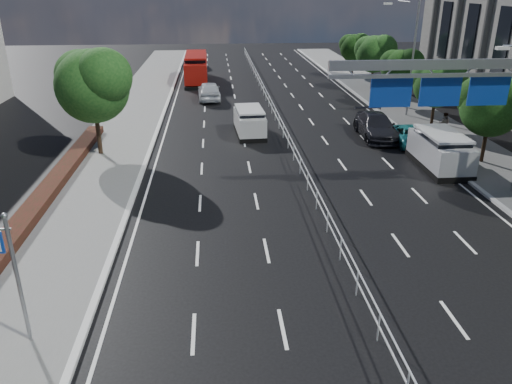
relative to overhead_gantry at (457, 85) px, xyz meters
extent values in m
plane|color=black|center=(-6.74, -10.05, -5.61)|extent=(160.00, 160.00, 0.00)
cube|color=silver|center=(-15.74, -10.05, -5.54)|extent=(0.25, 140.00, 0.15)
cube|color=silver|center=(-6.74, 12.45, -4.61)|extent=(0.05, 85.00, 0.05)
cube|color=silver|center=(-6.74, 12.45, -5.06)|extent=(0.05, 85.00, 0.05)
cylinder|color=gray|center=(-17.24, -10.05, -3.51)|extent=(0.12, 0.12, 4.20)
sphere|color=gray|center=(-17.24, -10.05, -1.36)|extent=(0.18, 0.18, 0.18)
cube|color=gray|center=(-1.14, -0.05, 0.99)|extent=(10.20, 0.25, 0.45)
cube|color=gray|center=(-1.14, -0.05, 0.49)|extent=(10.20, 0.18, 0.18)
cube|color=silver|center=(1.86, -0.05, 1.69)|extent=(0.60, 0.25, 0.15)
cube|color=navy|center=(1.66, 0.13, -0.31)|extent=(2.00, 0.08, 1.40)
cube|color=white|center=(1.66, 0.18, -0.31)|extent=(1.80, 0.02, 1.20)
cube|color=navy|center=(-0.74, 0.13, -0.31)|extent=(2.00, 0.08, 1.40)
cube|color=white|center=(-0.74, 0.18, -0.31)|extent=(1.80, 0.02, 1.20)
cube|color=navy|center=(-3.14, 0.13, -0.31)|extent=(2.00, 0.08, 1.40)
cube|color=white|center=(-3.14, 0.18, -0.31)|extent=(1.80, 0.02, 1.20)
cylinder|color=gray|center=(4.06, 15.95, -1.11)|extent=(0.16, 0.16, 9.00)
cylinder|color=gray|center=(2.86, 15.95, 3.19)|extent=(0.10, 2.40, 0.10)
cube|color=silver|center=(1.66, 15.95, 3.04)|extent=(0.60, 0.25, 0.15)
cylinder|color=black|center=(-18.74, 7.95, -3.86)|extent=(0.28, 0.28, 3.50)
sphere|color=#154014|center=(-18.74, 7.95, -1.27)|extent=(4.40, 4.40, 4.40)
sphere|color=#154014|center=(-17.86, 7.29, -0.57)|extent=(3.30, 3.30, 3.30)
sphere|color=#154014|center=(-19.51, 8.61, -0.71)|extent=(3.08, 3.08, 3.08)
cylinder|color=black|center=(4.46, 4.45, -4.21)|extent=(0.22, 0.22, 2.80)
sphere|color=black|center=(4.46, 4.45, -2.13)|extent=(3.50, 3.50, 3.50)
sphere|color=black|center=(5.16, 3.92, -1.57)|extent=(2.62, 2.62, 2.62)
sphere|color=black|center=(3.85, 4.97, -1.69)|extent=(2.45, 2.45, 2.45)
cylinder|color=black|center=(4.46, 11.95, -4.26)|extent=(0.22, 0.22, 2.70)
sphere|color=#154014|center=(4.46, 11.95, -2.26)|extent=(3.30, 3.30, 3.30)
sphere|color=#154014|center=(5.12, 11.45, -1.72)|extent=(2.48, 2.48, 2.47)
sphere|color=#154014|center=(3.88, 12.44, -1.83)|extent=(2.31, 2.31, 2.31)
cylinder|color=black|center=(4.46, 19.45, -4.28)|extent=(0.21, 0.21, 2.65)
sphere|color=black|center=(4.46, 19.45, -2.32)|extent=(3.20, 3.20, 3.20)
sphere|color=black|center=(5.10, 18.97, -1.79)|extent=(2.40, 2.40, 2.40)
sphere|color=black|center=(3.90, 19.93, -1.90)|extent=(2.24, 2.24, 2.24)
cylinder|color=black|center=(4.46, 26.95, -4.18)|extent=(0.23, 0.23, 2.85)
sphere|color=#154014|center=(4.46, 26.95, -2.07)|extent=(3.60, 3.60, 3.60)
sphere|color=#154014|center=(5.18, 26.41, -1.50)|extent=(2.70, 2.70, 2.70)
sphere|color=#154014|center=(3.83, 27.49, -1.62)|extent=(2.52, 2.52, 2.52)
cylinder|color=black|center=(4.46, 34.45, -4.31)|extent=(0.21, 0.21, 2.60)
sphere|color=black|center=(4.46, 34.45, -2.38)|extent=(3.10, 3.10, 3.10)
sphere|color=black|center=(5.08, 33.98, -1.86)|extent=(2.32, 2.33, 2.32)
sphere|color=black|center=(3.92, 34.91, -1.97)|extent=(2.17, 2.17, 2.17)
cube|color=black|center=(-9.03, 11.83, -5.45)|extent=(2.14, 4.51, 0.31)
cube|color=silver|center=(-9.03, 11.83, -4.69)|extent=(2.10, 4.42, 1.30)
cube|color=black|center=(-9.03, 11.83, -4.03)|extent=(1.88, 3.20, 0.58)
cube|color=silver|center=(-9.03, 11.83, -3.75)|extent=(1.97, 3.47, 0.12)
cylinder|color=black|center=(-9.74, 10.36, -5.28)|extent=(0.31, 0.66, 0.65)
cylinder|color=black|center=(-8.17, 10.45, -5.28)|extent=(0.31, 0.66, 0.65)
cylinder|color=black|center=(-9.89, 13.21, -5.28)|extent=(0.31, 0.66, 0.65)
cylinder|color=black|center=(-8.32, 13.30, -5.28)|extent=(0.31, 0.66, 0.65)
cube|color=black|center=(-13.36, 33.15, -5.46)|extent=(2.49, 9.98, 0.30)
cube|color=maroon|center=(-13.36, 33.15, -4.18)|extent=(2.44, 9.79, 2.02)
cube|color=black|center=(-13.36, 33.15, -3.17)|extent=(2.22, 7.05, 0.89)
cube|color=maroon|center=(-13.36, 33.15, -2.72)|extent=(2.32, 7.64, 0.18)
cylinder|color=black|center=(-14.30, 29.91, -5.30)|extent=(0.27, 0.62, 0.61)
cylinder|color=black|center=(-12.35, 29.94, -5.30)|extent=(0.27, 0.62, 0.61)
cylinder|color=black|center=(-14.37, 36.36, -5.30)|extent=(0.27, 0.62, 0.61)
cylinder|color=black|center=(-12.42, 36.38, -5.30)|extent=(0.27, 0.62, 0.61)
imported|color=silver|center=(-11.94, 23.62, -4.76)|extent=(2.22, 5.05, 1.69)
imported|color=black|center=(-13.89, 43.49, -4.79)|extent=(1.75, 4.94, 1.63)
cube|color=black|center=(1.56, 3.95, -5.43)|extent=(2.26, 5.18, 0.35)
cube|color=#9FA1A6|center=(1.56, 3.95, -4.58)|extent=(2.22, 5.08, 1.45)
cube|color=black|center=(1.56, 3.95, -3.85)|extent=(2.03, 3.66, 0.64)
cube|color=#9FA1A6|center=(1.56, 3.95, -3.53)|extent=(2.12, 3.97, 0.13)
cylinder|color=black|center=(0.64, 2.30, -5.24)|extent=(0.32, 0.73, 0.72)
cylinder|color=black|center=(2.43, 2.27, -5.24)|extent=(0.32, 0.73, 0.72)
cylinder|color=black|center=(0.69, 5.63, -5.24)|extent=(0.32, 0.73, 0.72)
cylinder|color=black|center=(2.48, 5.60, -5.24)|extent=(0.32, 0.73, 0.72)
imported|color=#1A7378|center=(1.56, 8.42, -5.00)|extent=(2.21, 4.47, 1.22)
imported|color=black|center=(-0.24, 10.37, -4.79)|extent=(2.48, 5.69, 1.63)
imported|color=gray|center=(4.61, 10.24, -4.68)|extent=(0.96, 0.90, 1.58)
camera|label=1|loc=(-11.44, -22.77, 4.48)|focal=35.00mm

